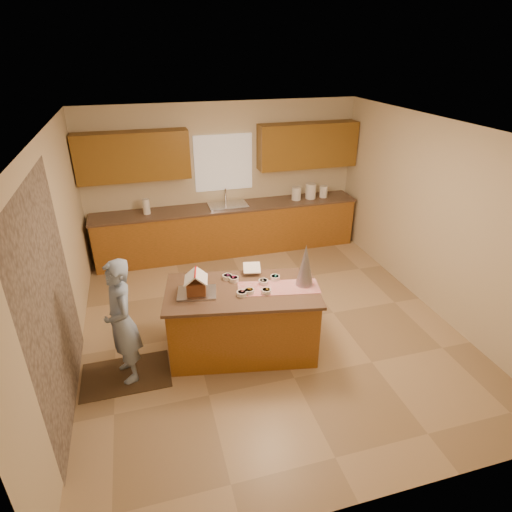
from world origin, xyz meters
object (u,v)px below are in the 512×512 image
object	(u,v)px
tinsel_tree	(305,265)
gingerbread_house	(196,284)
island_base	(243,322)
boy	(122,322)

from	to	relation	value
tinsel_tree	gingerbread_house	world-z (taller)	tinsel_tree
island_base	boy	world-z (taller)	boy
island_base	tinsel_tree	bearing A→B (deg)	3.67
island_base	tinsel_tree	size ratio (longest dim) A/B	3.27
tinsel_tree	gingerbread_house	xyz separation A→B (m)	(-1.31, 0.14, -0.14)
gingerbread_house	island_base	bearing A→B (deg)	-5.40
tinsel_tree	boy	bearing A→B (deg)	-179.87
boy	gingerbread_house	distance (m)	0.93
island_base	gingerbread_house	distance (m)	0.81
island_base	boy	size ratio (longest dim) A/B	1.17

